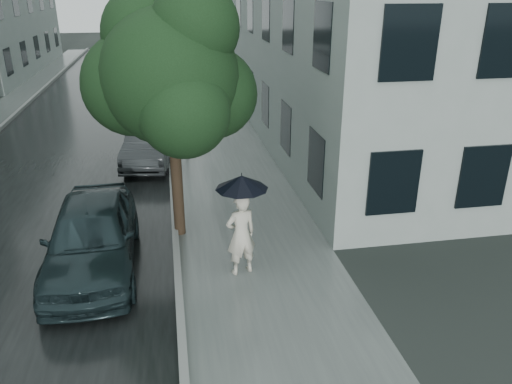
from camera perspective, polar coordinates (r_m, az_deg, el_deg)
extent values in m
plane|color=black|center=(10.06, 0.47, -11.81)|extent=(120.00, 120.00, 0.00)
cube|color=slate|center=(21.01, -4.90, 6.91)|extent=(3.50, 60.00, 0.01)
cube|color=slate|center=(20.92, -9.92, 6.78)|extent=(0.15, 60.00, 0.15)
cube|color=black|center=(21.24, -19.42, 5.85)|extent=(6.85, 60.00, 0.00)
cube|color=gray|center=(28.55, 4.43, 20.26)|extent=(7.00, 36.00, 9.00)
cube|color=black|center=(27.90, -2.97, 20.24)|extent=(0.08, 32.40, 7.20)
cube|color=black|center=(39.18, -24.38, 18.37)|extent=(0.08, 16.20, 6.40)
imported|color=beige|center=(10.36, -1.73, -4.87)|extent=(0.75, 0.60, 1.80)
cylinder|color=black|center=(10.13, -1.61, -2.02)|extent=(0.02, 0.02, 0.92)
cone|color=black|center=(9.89, -1.65, 1.13)|extent=(1.34, 1.34, 0.28)
cylinder|color=black|center=(9.83, -1.66, 2.00)|extent=(0.02, 0.02, 0.08)
cylinder|color=black|center=(10.34, -1.58, -4.48)|extent=(0.03, 0.03, 0.06)
cylinder|color=#332619|center=(11.98, -9.01, 1.01)|extent=(0.27, 0.27, 2.66)
sphere|color=#173318|center=(11.30, -9.79, 12.85)|extent=(3.03, 3.03, 3.03)
sphere|color=#173318|center=(11.78, -5.01, 11.15)|extent=(2.09, 2.09, 2.09)
sphere|color=#173318|center=(11.83, -13.81, 11.84)|extent=(2.34, 2.34, 2.34)
sphere|color=#173318|center=(10.62, -8.26, 9.06)|extent=(1.97, 1.97, 1.97)
sphere|color=#173318|center=(11.89, -11.89, 17.17)|extent=(2.22, 2.22, 2.22)
sphere|color=#173318|center=(10.97, -6.98, 18.23)|extent=(1.88, 1.88, 1.88)
cylinder|color=black|center=(19.23, -8.35, 12.49)|extent=(0.12, 0.12, 4.72)
cylinder|color=black|center=(19.75, -7.98, 6.03)|extent=(0.28, 0.28, 0.20)
cylinder|color=black|center=(19.00, -9.56, 19.47)|extent=(0.51, 0.17, 0.08)
sphere|color=silver|center=(19.05, -10.49, 19.27)|extent=(0.32, 0.32, 0.32)
imported|color=#18272A|center=(11.14, -18.26, -4.78)|extent=(1.90, 4.54, 1.54)
imported|color=#262A2C|center=(17.51, -11.92, 5.57)|extent=(2.00, 4.27, 1.35)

